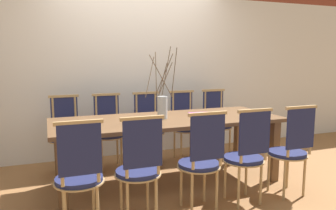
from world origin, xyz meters
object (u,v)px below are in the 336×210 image
Objects in this scene: book_stack at (200,114)px; dining_table at (168,126)px; chair_far_center at (148,126)px; chair_near_center at (201,159)px; vase_centerpiece at (162,105)px.

dining_table is at bearing -170.46° from book_stack.
dining_table is 2.65× the size of chair_far_center.
chair_near_center is 0.98m from book_stack.
book_stack is (0.40, 0.85, 0.25)m from chair_near_center.
dining_table is at bearing -8.10° from vase_centerpiece.
chair_near_center is 1.56m from chair_far_center.
vase_centerpiece is (-0.10, 0.79, 0.39)m from chair_near_center.
vase_centerpiece is at bearing 96.98° from chair_near_center.
dining_table is 3.20× the size of vase_centerpiece.
vase_centerpiece reaches higher than book_stack.
dining_table is at bearing 89.27° from chair_far_center.
dining_table is 0.25m from vase_centerpiece.
chair_far_center is at bearing 90.86° from chair_near_center.
chair_near_center reaches higher than book_stack.
dining_table is 0.79m from chair_near_center.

